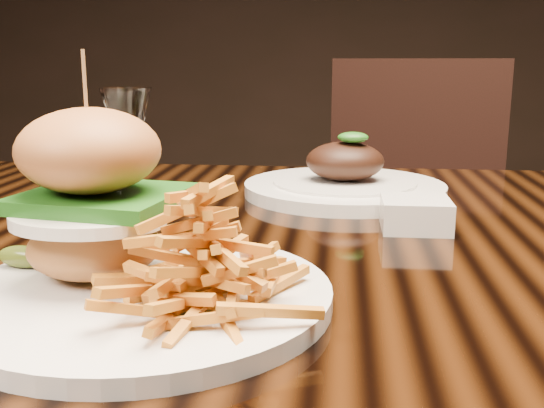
# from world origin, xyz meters

# --- Properties ---
(dining_table) EXTENTS (1.60, 0.90, 0.75)m
(dining_table) POSITION_xyz_m (0.00, 0.00, 0.67)
(dining_table) COLOR black
(dining_table) RESTS_ON ground
(burger_plate) EXTENTS (0.31, 0.31, 0.20)m
(burger_plate) POSITION_xyz_m (-0.14, -0.25, 0.81)
(burger_plate) COLOR silver
(burger_plate) RESTS_ON dining_table
(ramekin) EXTENTS (0.09, 0.09, 0.04)m
(ramekin) POSITION_xyz_m (0.11, 0.01, 0.77)
(ramekin) COLOR silver
(ramekin) RESTS_ON dining_table
(wine_glass) EXTENTS (0.06, 0.06, 0.16)m
(wine_glass) POSITION_xyz_m (-0.24, 0.00, 0.87)
(wine_glass) COLOR white
(wine_glass) RESTS_ON dining_table
(water_tumbler) EXTENTS (0.07, 0.07, 0.09)m
(water_tumbler) POSITION_xyz_m (-0.29, 0.10, 0.79)
(water_tumbler) COLOR white
(water_tumbler) RESTS_ON dining_table
(far_dish) EXTENTS (0.30, 0.30, 0.10)m
(far_dish) POSITION_xyz_m (0.02, 0.20, 0.77)
(far_dish) COLOR silver
(far_dish) RESTS_ON dining_table
(chair_far) EXTENTS (0.55, 0.55, 0.95)m
(chair_far) POSITION_xyz_m (0.20, 0.89, 0.54)
(chair_far) COLOR black
(chair_far) RESTS_ON ground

